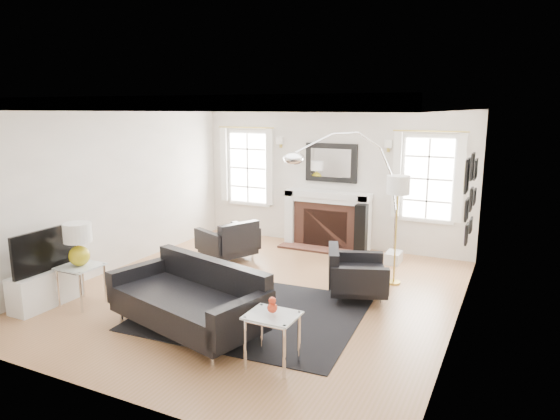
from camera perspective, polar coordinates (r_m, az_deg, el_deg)
The scene contains 25 objects.
floor at distance 7.52m, azimuth -2.34°, elevation -9.47°, with size 6.00×6.00×0.00m, color #996C40.
back_wall at distance 9.84m, azimuth 5.92°, elevation 3.97°, with size 5.50×0.04×2.80m, color silver.
front_wall at distance 4.79m, azimuth -19.84°, elevation -4.95°, with size 5.50×0.04×2.80m, color silver.
left_wall at distance 8.77m, azimuth -18.47°, elevation 2.48°, with size 0.04×6.00×2.80m, color silver.
right_wall at distance 6.33m, azimuth 20.05°, elevation -1.00°, with size 0.04×6.00×2.80m, color silver.
ceiling at distance 7.01m, azimuth -2.53°, elevation 12.39°, with size 5.50×6.00×0.02m, color white.
crown_molding at distance 7.01m, azimuth -2.53°, elevation 11.90°, with size 5.50×6.00×0.12m, color white.
fireplace at distance 9.80m, azimuth 5.40°, elevation -1.15°, with size 1.70×0.69×1.11m.
mantel_mirror at distance 9.77m, azimuth 5.86°, elevation 5.39°, with size 1.05×0.07×0.75m.
window_left at distance 10.56m, azimuth -3.66°, elevation 4.85°, with size 1.24×0.15×1.62m.
window_right at distance 9.32m, azimuth 16.57°, elevation 3.47°, with size 1.24×0.15×1.62m.
gallery_wall at distance 7.58m, azimuth 20.95°, elevation 1.96°, with size 0.04×1.73×1.29m.
tv_unit at distance 7.69m, azimuth -25.19°, elevation -7.54°, with size 0.35×1.00×1.09m.
area_rug at distance 6.85m, azimuth -3.14°, elevation -11.62°, with size 2.82×2.35×0.01m, color black.
sofa at distance 6.35m, azimuth -10.05°, elevation -10.14°, with size 2.26×1.45×0.68m.
armchair_left at distance 8.98m, azimuth -5.77°, elevation -3.66°, with size 1.10×1.16×0.61m.
armchair_right at distance 7.31m, azimuth 8.41°, elevation -7.38°, with size 1.06×1.12×0.61m.
coffee_table at distance 7.36m, azimuth -10.01°, elevation -7.35°, with size 0.82×0.82×0.36m.
side_table_left at distance 7.49m, azimuth -21.81°, elevation -6.70°, with size 0.51×0.51×0.57m.
nesting_table at distance 5.37m, azimuth -0.88°, elevation -13.03°, with size 0.53×0.45×0.59m.
gourd_lamp at distance 7.36m, azimuth -22.08°, elevation -3.34°, with size 0.38×0.38×0.60m.
orange_vase at distance 5.28m, azimuth -0.89°, elevation -10.89°, with size 0.11×0.11×0.17m.
arc_floor_lamp at distance 8.43m, azimuth 7.63°, elevation 1.95°, with size 1.70×1.57×2.40m.
stick_floor_lamp at distance 7.73m, azimuth 13.33°, elevation 2.16°, with size 0.34×0.34×1.70m.
speaker_tower at distance 9.10m, azimuth 9.23°, elevation -2.50°, with size 0.20×0.20×1.01m, color black.
Camera 1 is at (3.34, -6.16, 2.71)m, focal length 32.00 mm.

